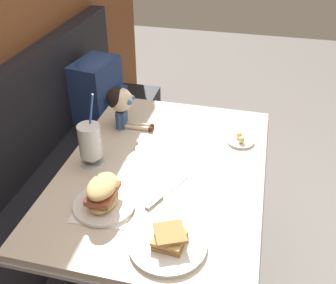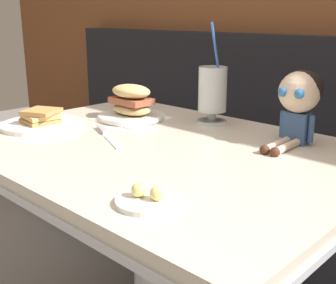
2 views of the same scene
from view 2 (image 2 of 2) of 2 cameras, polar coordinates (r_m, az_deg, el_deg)
name	(u,v)px [view 2 (image 2 of 2)]	position (r m, az deg, el deg)	size (l,w,h in m)	color
booth_bench	(269,211)	(1.80, 13.11, -8.76)	(2.60, 0.48, 1.00)	black
diner_table	(157,211)	(1.25, -1.40, -8.94)	(1.11, 0.81, 0.74)	beige
toast_plate	(42,122)	(1.41, -16.17, 2.51)	(0.25, 0.25, 0.06)	white
milkshake_glass	(212,92)	(1.39, 5.83, 6.52)	(0.10, 0.10, 0.31)	silver
sandwich_plate	(131,105)	(1.45, -4.80, 4.78)	(0.22, 0.22, 0.12)	white
butter_saucer	(147,199)	(0.81, -2.70, -7.45)	(0.12, 0.12, 0.04)	white
butter_knife	(105,133)	(1.28, -8.18, 1.20)	(0.22, 0.12, 0.01)	silver
seated_doll	(299,96)	(1.21, 16.75, 5.76)	(0.12, 0.22, 0.20)	#385689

